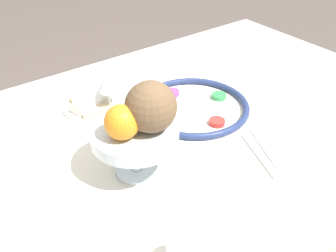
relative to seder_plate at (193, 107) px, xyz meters
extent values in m
cube|color=silver|center=(0.05, 0.04, -0.38)|extent=(1.53, 1.02, 0.72)
cylinder|color=silver|center=(0.00, 0.00, -0.01)|extent=(0.33, 0.33, 0.01)
torus|color=navy|center=(0.00, 0.00, 0.00)|extent=(0.33, 0.33, 0.02)
cylinder|color=#2D6BB7|center=(0.10, 0.00, 0.00)|extent=(0.05, 0.05, 0.01)
cylinder|color=red|center=(0.00, 0.10, 0.00)|extent=(0.05, 0.05, 0.01)
cylinder|color=#33934C|center=(-0.10, 0.00, 0.00)|extent=(0.05, 0.05, 0.01)
cylinder|color=#844299|center=(0.00, -0.10, 0.00)|extent=(0.05, 0.05, 0.01)
cylinder|color=silver|center=(0.19, -0.16, -0.01)|extent=(0.06, 0.06, 0.00)
cylinder|color=silver|center=(0.19, -0.16, 0.02)|extent=(0.01, 0.01, 0.06)
cone|color=silver|center=(0.19, -0.16, 0.09)|extent=(0.06, 0.06, 0.06)
cylinder|color=silver|center=(0.28, 0.13, -0.01)|extent=(0.10, 0.10, 0.01)
cylinder|color=silver|center=(0.28, 0.13, 0.04)|extent=(0.03, 0.03, 0.09)
cylinder|color=silver|center=(0.28, 0.13, 0.09)|extent=(0.20, 0.20, 0.03)
sphere|color=orange|center=(0.32, 0.13, 0.15)|extent=(0.08, 0.08, 0.08)
sphere|color=brown|center=(0.25, 0.15, 0.17)|extent=(0.12, 0.12, 0.12)
cylinder|color=silver|center=(0.22, -0.20, -0.01)|extent=(0.20, 0.20, 0.01)
cube|color=#D1B784|center=(0.22, -0.20, 0.00)|extent=(0.13, 0.13, 0.01)
cylinder|color=white|center=(0.22, -0.20, 0.01)|extent=(0.17, 0.10, 0.05)
cube|color=silver|center=(-0.03, 0.26, -0.01)|extent=(0.10, 0.18, 0.01)
cube|color=silver|center=(0.00, 0.26, -0.01)|extent=(0.09, 0.18, 0.01)
cube|color=silver|center=(0.20, -0.25, -0.01)|extent=(0.17, 0.03, 0.01)
camera|label=1|loc=(0.66, 0.75, 0.62)|focal=42.00mm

